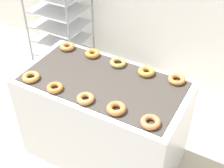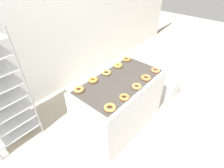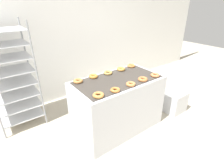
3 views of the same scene
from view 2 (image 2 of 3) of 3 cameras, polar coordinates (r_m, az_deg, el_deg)
ground_plane at (r=2.82m, az=12.56°, el=-18.32°), size 14.00×14.00×0.00m
wall_back at (r=3.24m, az=-19.73°, el=19.09°), size 8.00×0.05×2.80m
fryer_machine at (r=2.69m, az=2.45°, el=-6.36°), size 1.36×0.73×0.87m
glaze_bin at (r=3.54m, az=17.42°, el=-1.07°), size 0.38×0.37×0.40m
donut_near_leftmost at (r=1.97m, az=-0.66°, el=-7.70°), size 0.14×0.14×0.04m
donut_near_left at (r=2.11m, az=4.05°, el=-4.32°), size 0.13×0.13×0.04m
donut_near_center at (r=2.29m, az=8.09°, el=-0.77°), size 0.13×0.13×0.04m
donut_near_right at (r=2.47m, az=11.02°, el=2.05°), size 0.14×0.14×0.04m
donut_near_rightmost at (r=2.67m, az=14.03°, el=4.41°), size 0.14×0.14×0.04m
donut_far_leftmost at (r=2.25m, az=-10.73°, el=-1.77°), size 0.14×0.14×0.04m
donut_far_left at (r=2.39m, az=-6.21°, el=1.30°), size 0.13×0.13×0.04m
donut_far_center at (r=2.54m, az=-1.80°, el=3.77°), size 0.14×0.14×0.04m
donut_far_right at (r=2.71m, az=1.99°, el=6.09°), size 0.14×0.14×0.04m
donut_far_rightmost at (r=2.90m, az=4.77°, el=8.11°), size 0.14×0.14×0.04m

